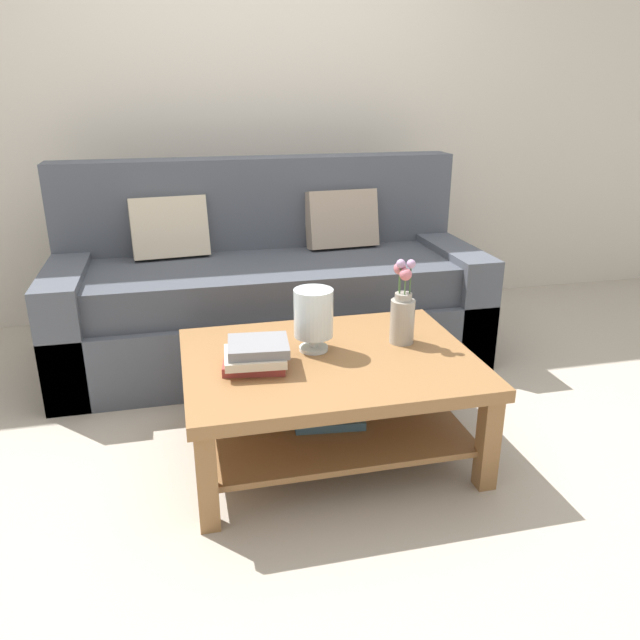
{
  "coord_description": "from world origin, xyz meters",
  "views": [
    {
      "loc": [
        -0.56,
        -2.45,
        1.44
      ],
      "look_at": [
        -0.0,
        -0.1,
        0.53
      ],
      "focal_mm": 35.08,
      "sensor_mm": 36.0,
      "label": 1
    }
  ],
  "objects_px": {
    "coffee_table": "(329,382)",
    "flower_pitcher": "(402,312)",
    "book_stack_main": "(256,355)",
    "glass_hurricane_vase": "(313,315)",
    "couch": "(269,292)"
  },
  "relations": [
    {
      "from": "coffee_table",
      "to": "flower_pitcher",
      "type": "distance_m",
      "value": 0.42
    },
    {
      "from": "book_stack_main",
      "to": "glass_hurricane_vase",
      "type": "distance_m",
      "value": 0.29
    },
    {
      "from": "couch",
      "to": "flower_pitcher",
      "type": "relative_size",
      "value": 6.3
    },
    {
      "from": "coffee_table",
      "to": "book_stack_main",
      "type": "xyz_separation_m",
      "value": [
        -0.29,
        -0.04,
        0.17
      ]
    },
    {
      "from": "couch",
      "to": "book_stack_main",
      "type": "relative_size",
      "value": 8.4
    },
    {
      "from": "couch",
      "to": "book_stack_main",
      "type": "height_order",
      "value": "couch"
    },
    {
      "from": "coffee_table",
      "to": "glass_hurricane_vase",
      "type": "bearing_deg",
      "value": 118.47
    },
    {
      "from": "couch",
      "to": "glass_hurricane_vase",
      "type": "height_order",
      "value": "couch"
    },
    {
      "from": "glass_hurricane_vase",
      "to": "book_stack_main",
      "type": "bearing_deg",
      "value": -154.31
    },
    {
      "from": "coffee_table",
      "to": "couch",
      "type": "bearing_deg",
      "value": 93.89
    },
    {
      "from": "coffee_table",
      "to": "glass_hurricane_vase",
      "type": "xyz_separation_m",
      "value": [
        -0.04,
        0.08,
        0.26
      ]
    },
    {
      "from": "couch",
      "to": "coffee_table",
      "type": "xyz_separation_m",
      "value": [
        0.07,
        -1.07,
        -0.05
      ]
    },
    {
      "from": "coffee_table",
      "to": "glass_hurricane_vase",
      "type": "distance_m",
      "value": 0.28
    },
    {
      "from": "couch",
      "to": "flower_pitcher",
      "type": "bearing_deg",
      "value": -67.79
    },
    {
      "from": "coffee_table",
      "to": "flower_pitcher",
      "type": "xyz_separation_m",
      "value": [
        0.33,
        0.08,
        0.25
      ]
    }
  ]
}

